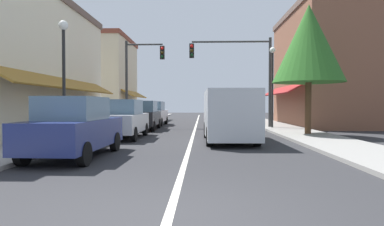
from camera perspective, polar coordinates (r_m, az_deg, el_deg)
name	(u,v)px	position (r m, az deg, el deg)	size (l,w,h in m)	color
ground_plane	(196,127)	(22.32, 0.62, -2.49)	(80.00, 80.00, 0.00)	#28282B
sidewalk_left	(116,126)	(23.09, -13.17, -2.24)	(2.60, 56.00, 0.12)	#A39E99
sidewalk_right	(277,126)	(22.87, 14.54, -2.29)	(2.60, 56.00, 0.12)	gray
lane_center_stripe	(196,127)	(22.32, 0.62, -2.48)	(0.14, 52.00, 0.01)	silver
storefront_left_block	(3,63)	(19.25, -30.07, 7.54)	(6.95, 14.20, 7.28)	beige
storefront_right_block	(327,68)	(26.04, 22.41, 7.23)	(6.82, 10.20, 8.40)	brown
storefront_far_left	(107,79)	(33.71, -14.52, 5.74)	(5.66, 8.20, 8.14)	beige
parked_car_nearest_left	(75,127)	(10.12, -19.78, -2.39)	(1.84, 4.13, 1.77)	navy
parked_car_second_left	(123,119)	(15.27, -11.99, -1.05)	(1.79, 4.10, 1.77)	#B7BABF
parked_car_third_left	(143,115)	(20.25, -8.51, -0.42)	(1.82, 4.12, 1.77)	black
parked_car_far_left	(153,113)	(24.60, -6.81, -0.08)	(1.86, 4.14, 1.77)	silver
van_in_lane	(229,114)	(13.76, 6.45, -0.19)	(2.08, 5.22, 2.12)	#B2B7BC
traffic_signal_mast_arm	(242,66)	(21.38, 8.73, 8.03)	(5.26, 0.50, 5.83)	#333333
traffic_signal_left_corner	(138,71)	(23.06, -9.32, 7.27)	(2.76, 0.50, 5.95)	#333333
street_lamp_left_near	(64,61)	(13.57, -21.45, 8.40)	(0.36, 0.36, 4.75)	black
street_lamp_right_mid	(272,75)	(21.04, 13.85, 6.51)	(0.36, 0.36, 5.10)	black
tree_right_near	(309,44)	(17.22, 19.66, 11.28)	(3.45, 3.45, 6.42)	#4C331E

